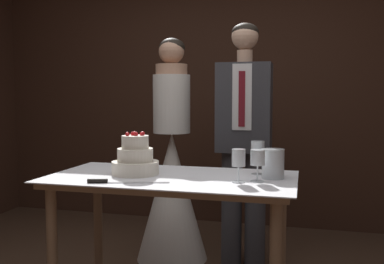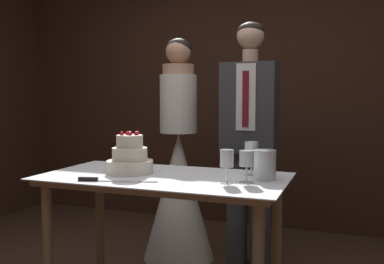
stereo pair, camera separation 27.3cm
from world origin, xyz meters
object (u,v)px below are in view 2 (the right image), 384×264
(tiered_cake, at_px, (130,158))
(bride, at_px, (179,180))
(cake_table, at_px, (164,196))
(hurricane_candle, at_px, (265,165))
(wine_glass_middle, at_px, (247,160))
(cake_knife, at_px, (102,180))
(groom, at_px, (249,136))
(wine_glass_near, at_px, (251,152))
(wine_glass_far, at_px, (227,160))

(tiered_cake, relative_size, bride, 0.16)
(cake_table, height_order, tiered_cake, tiered_cake)
(cake_table, height_order, hurricane_candle, hurricane_candle)
(wine_glass_middle, bearing_deg, cake_knife, -162.63)
(bride, bearing_deg, groom, -0.06)
(wine_glass_near, xyz_separation_m, wine_glass_far, (-0.07, -0.25, -0.01))
(cake_table, xyz_separation_m, hurricane_candle, (0.54, 0.08, 0.18))
(bride, distance_m, groom, 0.65)
(wine_glass_middle, relative_size, groom, 0.09)
(cake_knife, height_order, wine_glass_far, wine_glass_far)
(hurricane_candle, height_order, groom, groom)
(hurricane_candle, height_order, bride, bride)
(wine_glass_near, height_order, wine_glass_far, wine_glass_near)
(cake_table, relative_size, bride, 0.79)
(groom, bearing_deg, cake_table, -107.24)
(wine_glass_near, bearing_deg, bride, 135.23)
(wine_glass_near, distance_m, bride, 1.07)
(cake_table, relative_size, groom, 0.75)
(cake_table, relative_size, hurricane_candle, 8.57)
(wine_glass_near, bearing_deg, groom, 103.63)
(cake_knife, xyz_separation_m, wine_glass_middle, (0.70, 0.22, 0.11))
(wine_glass_middle, height_order, bride, bride)
(cake_table, relative_size, tiered_cake, 5.09)
(bride, xyz_separation_m, groom, (0.55, -0.00, 0.36))
(wine_glass_middle, height_order, groom, groom)
(wine_glass_near, height_order, hurricane_candle, wine_glass_near)
(wine_glass_middle, bearing_deg, wine_glass_near, 95.83)
(bride, bearing_deg, hurricane_candle, -44.74)
(wine_glass_middle, bearing_deg, hurricane_candle, 58.95)
(cake_table, xyz_separation_m, cake_knife, (-0.23, -0.25, 0.12))
(cake_table, relative_size, wine_glass_near, 7.13)
(wine_glass_far, relative_size, hurricane_candle, 1.08)
(cake_table, height_order, cake_knife, cake_knife)
(tiered_cake, distance_m, wine_glass_near, 0.68)
(bride, height_order, groom, groom)
(cake_table, distance_m, hurricane_candle, 0.57)
(bride, bearing_deg, tiered_cake, -86.02)
(tiered_cake, distance_m, hurricane_candle, 0.75)
(hurricane_candle, xyz_separation_m, groom, (-0.26, 0.80, 0.08))
(cake_table, relative_size, wine_glass_far, 7.92)
(groom, bearing_deg, cake_knife, -113.89)
(tiered_cake, xyz_separation_m, wine_glass_middle, (0.68, -0.04, 0.03))
(wine_glass_far, relative_size, groom, 0.10)
(hurricane_candle, relative_size, groom, 0.09)
(tiered_cake, height_order, groom, groom)
(wine_glass_near, bearing_deg, hurricane_candle, -44.51)
(cake_knife, height_order, wine_glass_near, wine_glass_near)
(cake_table, bearing_deg, cake_knife, -132.06)
(groom, bearing_deg, bride, 179.94)
(hurricane_candle, bearing_deg, tiered_cake, -174.58)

